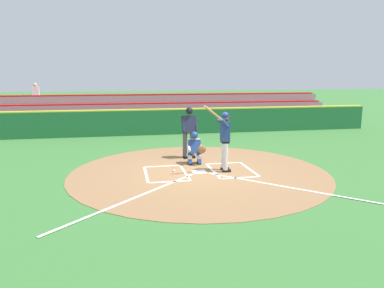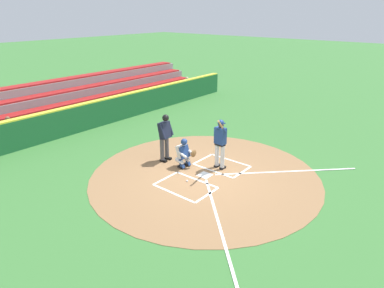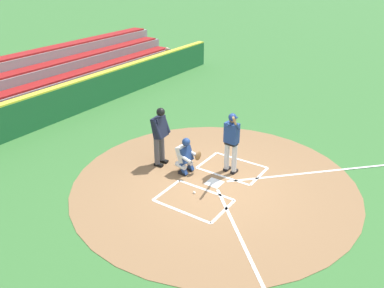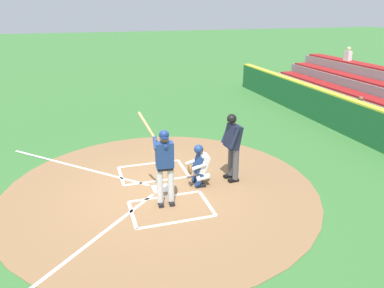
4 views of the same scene
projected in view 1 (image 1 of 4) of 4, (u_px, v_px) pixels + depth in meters
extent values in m
plane|color=#387033|center=(199.00, 172.00, 11.21)|extent=(120.00, 120.00, 0.00)
cylinder|color=olive|center=(199.00, 172.00, 11.20)|extent=(8.00, 8.00, 0.01)
cube|color=white|center=(199.00, 172.00, 11.20)|extent=(0.44, 0.44, 0.01)
cube|color=white|center=(223.00, 163.00, 12.27)|extent=(1.20, 0.08, 0.01)
cube|color=white|center=(240.00, 178.00, 10.53)|extent=(1.20, 0.08, 0.01)
cube|color=white|center=(213.00, 171.00, 11.29)|extent=(0.08, 1.80, 0.01)
cube|color=white|center=(249.00, 169.00, 11.52)|extent=(0.08, 1.80, 0.01)
cube|color=white|center=(162.00, 166.00, 11.87)|extent=(1.20, 0.08, 0.01)
cube|color=white|center=(170.00, 182.00, 10.14)|extent=(1.20, 0.08, 0.01)
cube|color=white|center=(185.00, 172.00, 11.12)|extent=(0.08, 1.80, 0.01)
cube|color=white|center=(146.00, 174.00, 10.89)|extent=(0.08, 1.80, 0.01)
cube|color=white|center=(134.00, 198.00, 8.78)|extent=(3.73, 3.73, 0.01)
cube|color=white|center=(292.00, 188.00, 9.58)|extent=(3.73, 3.73, 0.01)
cylinder|color=silver|center=(224.00, 155.00, 11.33)|extent=(0.15, 0.15, 0.84)
cube|color=black|center=(225.00, 169.00, 11.42)|extent=(0.27, 0.14, 0.09)
cylinder|color=silver|center=(226.00, 157.00, 11.08)|extent=(0.15, 0.15, 0.84)
cube|color=black|center=(226.00, 171.00, 11.17)|extent=(0.27, 0.14, 0.09)
cube|color=black|center=(225.00, 141.00, 11.12)|extent=(0.24, 0.35, 0.10)
cube|color=navy|center=(225.00, 131.00, 11.06)|extent=(0.27, 0.42, 0.60)
sphere|color=brown|center=(226.00, 118.00, 10.98)|extent=(0.21, 0.21, 0.21)
sphere|color=navy|center=(225.00, 116.00, 10.97)|extent=(0.23, 0.23, 0.23)
cube|color=navy|center=(229.00, 117.00, 10.99)|extent=(0.12, 0.18, 0.02)
cylinder|color=navy|center=(223.00, 122.00, 11.02)|extent=(0.43, 0.12, 0.21)
cylinder|color=navy|center=(225.00, 123.00, 10.81)|extent=(0.27, 0.11, 0.29)
cylinder|color=#AD7F4C|center=(214.00, 114.00, 10.58)|extent=(0.70, 0.32, 0.53)
cylinder|color=#AD7F4C|center=(223.00, 121.00, 10.81)|extent=(0.09, 0.10, 0.08)
cube|color=black|center=(199.00, 163.00, 12.21)|extent=(0.13, 0.27, 0.09)
cube|color=navy|center=(199.00, 159.00, 12.15)|extent=(0.13, 0.25, 0.37)
cylinder|color=silver|center=(199.00, 156.00, 12.23)|extent=(0.17, 0.37, 0.21)
cube|color=black|center=(190.00, 163.00, 12.17)|extent=(0.13, 0.27, 0.09)
cube|color=navy|center=(190.00, 159.00, 12.10)|extent=(0.13, 0.25, 0.37)
cylinder|color=silver|center=(189.00, 156.00, 12.18)|extent=(0.17, 0.37, 0.21)
cube|color=silver|center=(194.00, 146.00, 12.15)|extent=(0.42, 0.38, 0.52)
cube|color=navy|center=(195.00, 147.00, 12.04)|extent=(0.43, 0.24, 0.46)
sphere|color=brown|center=(194.00, 136.00, 12.01)|extent=(0.21, 0.21, 0.21)
sphere|color=navy|center=(194.00, 135.00, 11.99)|extent=(0.24, 0.24, 0.24)
cylinder|color=silver|center=(201.00, 147.00, 12.02)|extent=(0.11, 0.45, 0.20)
cylinder|color=silver|center=(189.00, 148.00, 11.96)|extent=(0.11, 0.45, 0.20)
ellipsoid|color=brown|center=(202.00, 149.00, 11.83)|extent=(0.28, 0.11, 0.28)
cylinder|color=#4C4C51|center=(192.00, 144.00, 13.07)|extent=(0.16, 0.16, 0.86)
cube|color=black|center=(193.00, 157.00, 13.11)|extent=(0.15, 0.29, 0.09)
cylinder|color=#4C4C51|center=(185.00, 144.00, 12.99)|extent=(0.16, 0.16, 0.86)
cube|color=black|center=(185.00, 157.00, 13.03)|extent=(0.15, 0.29, 0.09)
cube|color=#191E33|center=(189.00, 124.00, 12.85)|extent=(0.47, 0.40, 0.66)
sphere|color=#9E7051|center=(189.00, 111.00, 12.73)|extent=(0.22, 0.22, 0.22)
sphere|color=black|center=(189.00, 111.00, 12.70)|extent=(0.25, 0.25, 0.25)
cylinder|color=#191E33|center=(196.00, 123.00, 12.84)|extent=(0.12, 0.29, 0.56)
cylinder|color=#191E33|center=(183.00, 124.00, 12.71)|extent=(0.12, 0.29, 0.56)
sphere|color=white|center=(174.00, 171.00, 11.22)|extent=(0.07, 0.07, 0.07)
cube|color=#1E6033|center=(168.00, 122.00, 18.31)|extent=(22.00, 0.36, 1.25)
cube|color=yellow|center=(168.00, 109.00, 18.19)|extent=(22.00, 0.32, 0.06)
cube|color=gray|center=(166.00, 127.00, 19.38)|extent=(20.00, 0.85, 0.45)
cube|color=maroon|center=(166.00, 122.00, 19.33)|extent=(19.60, 0.72, 0.08)
cube|color=gray|center=(164.00, 121.00, 20.15)|extent=(20.00, 0.85, 0.90)
cube|color=maroon|center=(164.00, 112.00, 20.06)|extent=(19.60, 0.72, 0.08)
cube|color=gray|center=(162.00, 115.00, 20.93)|extent=(20.00, 0.85, 1.35)
cube|color=maroon|center=(162.00, 103.00, 20.80)|extent=(19.60, 0.72, 0.08)
cube|color=gray|center=(160.00, 110.00, 21.71)|extent=(20.00, 0.85, 1.80)
cube|color=maroon|center=(160.00, 94.00, 21.53)|extent=(19.60, 0.72, 0.08)
cube|color=yellow|center=(319.00, 114.00, 20.94)|extent=(0.36, 0.22, 0.46)
sphere|color=beige|center=(320.00, 108.00, 20.88)|extent=(0.20, 0.20, 0.20)
cube|color=#284C9E|center=(111.00, 118.00, 18.68)|extent=(0.36, 0.22, 0.46)
sphere|color=brown|center=(111.00, 112.00, 18.62)|extent=(0.20, 0.20, 0.20)
cube|color=white|center=(36.00, 91.00, 20.10)|extent=(0.36, 0.22, 0.46)
sphere|color=beige|center=(35.00, 85.00, 20.04)|extent=(0.20, 0.20, 0.20)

